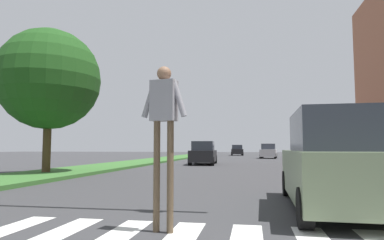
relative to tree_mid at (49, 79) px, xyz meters
name	(u,v)px	position (x,y,z in m)	size (l,w,h in m)	color
ground_plane	(239,164)	(8.22, 12.31, -4.40)	(140.00, 140.00, 0.00)	#38383A
median_strip	(132,163)	(0.34, 10.31, -4.32)	(3.46, 64.00, 0.15)	#386B2D
tree_mid	(49,79)	(0.00, 0.00, 0.00)	(4.65, 4.65, 6.59)	#4C3823
sidewalk_right	(358,165)	(16.15, 10.31, -4.32)	(3.00, 64.00, 0.15)	#9E9991
traffic_light_gantry	(20,3)	(4.33, -7.74, -0.05)	(8.74, 0.30, 6.00)	gold
pedestrian_performer	(164,120)	(7.90, -9.06, -2.74)	(0.75, 0.29, 2.49)	brown
suv_crossing	(338,163)	(10.91, -6.75, -3.47)	(2.07, 4.65, 1.97)	gray
sedan_midblock	(203,154)	(5.63, 11.03, -3.61)	(2.02, 4.65, 1.71)	black
sedan_distant	(268,152)	(11.10, 26.73, -3.61)	(2.21, 4.22, 1.71)	#B7B7BC
sedan_far_horizon	(237,150)	(6.80, 41.26, -3.61)	(2.19, 4.59, 1.69)	black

